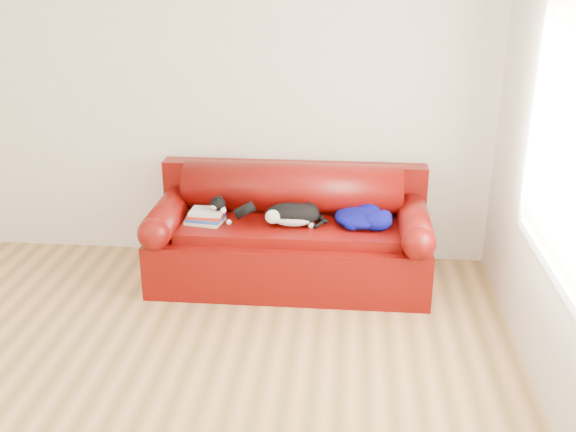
% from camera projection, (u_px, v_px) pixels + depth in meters
% --- Properties ---
extents(ground, '(4.50, 4.50, 0.00)m').
position_uv_depth(ground, '(152.00, 389.00, 3.97)').
color(ground, brown).
rests_on(ground, ground).
extents(room_shell, '(4.52, 4.02, 2.61)m').
position_uv_depth(room_shell, '(153.00, 110.00, 3.37)').
color(room_shell, beige).
rests_on(room_shell, ground).
extents(sofa_base, '(2.10, 0.90, 0.50)m').
position_uv_depth(sofa_base, '(290.00, 252.00, 5.21)').
color(sofa_base, '#370202').
rests_on(sofa_base, ground).
extents(sofa_back, '(2.10, 1.01, 0.88)m').
position_uv_depth(sofa_back, '(293.00, 205.00, 5.33)').
color(sofa_back, '#370202').
rests_on(sofa_back, ground).
extents(book_stack, '(0.30, 0.25, 0.10)m').
position_uv_depth(book_stack, '(206.00, 216.00, 5.07)').
color(book_stack, beige).
rests_on(book_stack, sofa_base).
extents(cat, '(0.59, 0.35, 0.21)m').
position_uv_depth(cat, '(292.00, 215.00, 5.01)').
color(cat, black).
rests_on(cat, sofa_base).
extents(blanket, '(0.48, 0.44, 0.14)m').
position_uv_depth(blanket, '(362.00, 217.00, 5.02)').
color(blanket, '#020548').
rests_on(blanket, sofa_base).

